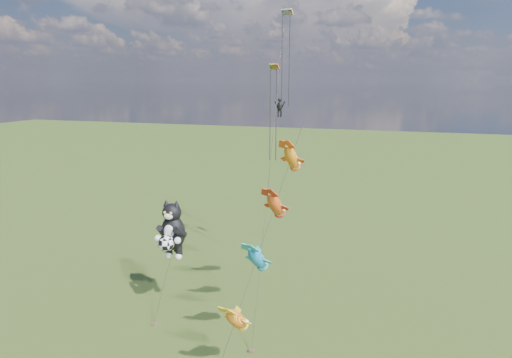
# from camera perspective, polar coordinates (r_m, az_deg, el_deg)

# --- Properties ---
(ground) EXTENTS (300.00, 300.00, 0.00)m
(ground) POSITION_cam_1_polar(r_m,az_deg,el_deg) (38.57, -20.82, -17.99)
(ground) COLOR #21380E
(cat_kite_rig) EXTENTS (2.35, 4.12, 9.82)m
(cat_kite_rig) POSITION_cam_1_polar(r_m,az_deg,el_deg) (36.24, -11.17, -6.72)
(cat_kite_rig) COLOR brown
(cat_kite_rig) RESTS_ON ground
(fish_windsock_rig) EXTENTS (3.14, 15.74, 16.13)m
(fish_windsock_rig) POSITION_cam_1_polar(r_m,az_deg,el_deg) (30.06, 1.37, -6.95)
(fish_windsock_rig) COLOR brown
(fish_windsock_rig) RESTS_ON ground
(parafoil_rig) EXTENTS (2.75, 17.41, 27.98)m
(parafoil_rig) POSITION_cam_1_polar(r_m,az_deg,el_deg) (42.14, 3.17, 10.95)
(parafoil_rig) COLOR brown
(parafoil_rig) RESTS_ON ground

